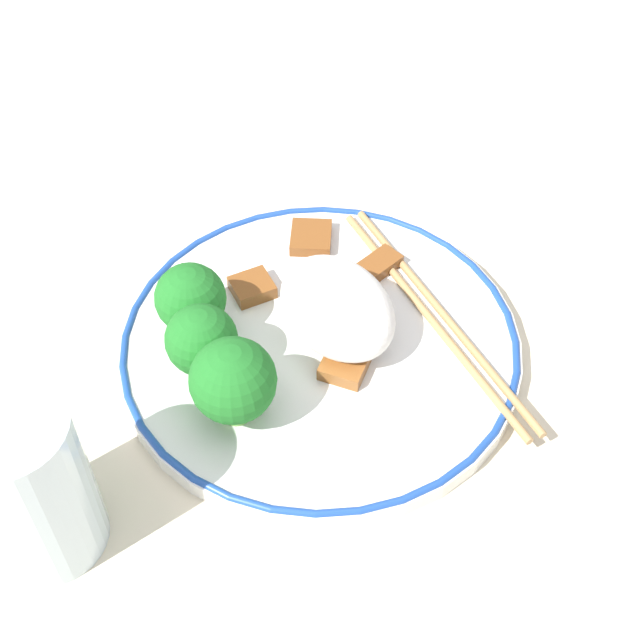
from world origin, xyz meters
TOP-DOWN VIEW (x-y plane):
  - ground_plane at (0.00, 0.00)m, footprint 3.00×3.00m
  - plate at (0.00, 0.00)m, footprint 0.27×0.27m
  - rice_mound at (0.00, -0.01)m, footprint 0.09×0.07m
  - broccoli_back_left at (0.05, 0.07)m, footprint 0.05×0.05m
  - broccoli_back_center at (0.02, 0.08)m, footprint 0.05×0.05m
  - broccoli_back_right at (-0.02, 0.08)m, footprint 0.05×0.05m
  - meat_near_front at (-0.03, 0.00)m, footprint 0.04×0.04m
  - meat_near_left at (0.08, -0.05)m, footprint 0.04×0.04m
  - meat_near_right at (0.03, -0.07)m, footprint 0.03×0.04m
  - meat_near_back at (0.06, 0.02)m, footprint 0.03×0.03m
  - meat_on_rice_edge at (0.04, -0.03)m, footprint 0.04×0.03m
  - chopsticks at (-0.03, -0.08)m, footprint 0.23×0.04m
  - drinking_glass at (-0.03, 0.20)m, footprint 0.07×0.07m

SIDE VIEW (x-z plane):
  - ground_plane at x=0.00m, z-range 0.00..0.00m
  - plate at x=0.00m, z-range 0.00..0.02m
  - chopsticks at x=-0.03m, z-range 0.01..0.02m
  - meat_on_rice_edge at x=0.04m, z-range 0.01..0.02m
  - meat_near_left at x=0.08m, z-range 0.01..0.02m
  - meat_near_right at x=0.03m, z-range 0.01..0.02m
  - meat_near_front at x=-0.03m, z-range 0.01..0.02m
  - meat_near_back at x=0.06m, z-range 0.01..0.02m
  - rice_mound at x=0.00m, z-range 0.01..0.06m
  - broccoli_back_center at x=0.02m, z-range 0.02..0.07m
  - broccoli_back_left at x=0.05m, z-range 0.02..0.07m
  - broccoli_back_right at x=-0.02m, z-range 0.02..0.08m
  - drinking_glass at x=-0.03m, z-range 0.00..0.11m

